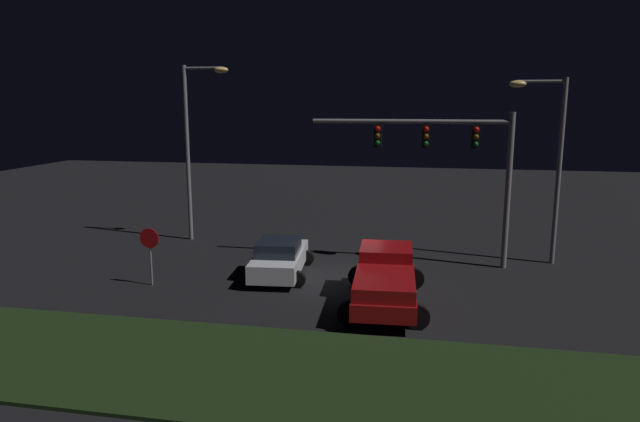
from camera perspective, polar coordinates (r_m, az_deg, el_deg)
ground_plane at (r=22.57m, az=2.98°, el=-6.82°), size 80.00×80.00×0.00m
grass_median at (r=14.94m, az=-1.64°, el=-16.23°), size 22.42×5.35×0.10m
pickup_truck at (r=19.62m, az=6.63°, el=-6.56°), size 3.07×5.50×1.80m
car_sedan at (r=22.76m, az=-4.13°, el=-4.74°), size 2.75×4.55×1.51m
traffic_signal_gantry at (r=24.09m, az=12.93°, el=5.95°), size 8.32×0.56×6.50m
street_lamp_left at (r=28.66m, az=-12.55°, el=7.68°), size 2.35×0.44×8.66m
street_lamp_right at (r=25.69m, az=22.18°, el=5.87°), size 2.34×0.44×7.89m
stop_sign at (r=22.23m, az=-16.85°, el=-3.37°), size 0.76×0.08×2.23m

